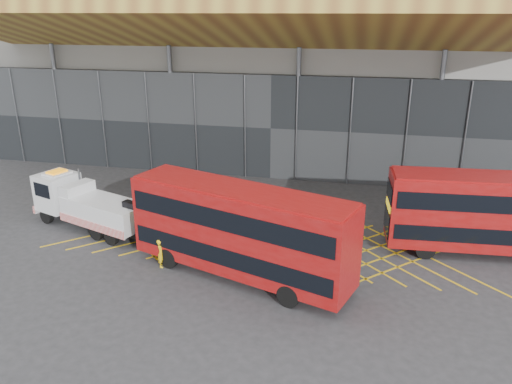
% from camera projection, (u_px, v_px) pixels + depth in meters
% --- Properties ---
extents(ground_plane, '(120.00, 120.00, 0.00)m').
position_uv_depth(ground_plane, '(201.00, 235.00, 29.56)').
color(ground_plane, '#2D2D30').
extents(road_markings, '(24.76, 7.16, 0.01)m').
position_uv_depth(road_markings, '(267.00, 241.00, 28.75)').
color(road_markings, yellow).
rests_on(road_markings, ground_plane).
extents(construction_building, '(55.00, 23.97, 18.00)m').
position_uv_depth(construction_building, '(286.00, 54.00, 42.95)').
color(construction_building, gray).
rests_on(construction_building, ground_plane).
extents(recovery_truck, '(9.31, 4.84, 3.30)m').
position_uv_depth(recovery_truck, '(86.00, 204.00, 30.01)').
color(recovery_truck, black).
rests_on(recovery_truck, ground_plane).
extents(bus_towed, '(11.66, 6.20, 4.66)m').
position_uv_depth(bus_towed, '(240.00, 229.00, 24.10)').
color(bus_towed, maroon).
rests_on(bus_towed, ground_plane).
extents(bus_second, '(11.08, 3.31, 4.45)m').
position_uv_depth(bus_second, '(493.00, 211.00, 26.48)').
color(bus_second, maroon).
rests_on(bus_second, ground_plane).
extents(worker, '(0.47, 0.62, 1.53)m').
position_uv_depth(worker, '(161.00, 253.00, 25.66)').
color(worker, yellow).
rests_on(worker, ground_plane).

